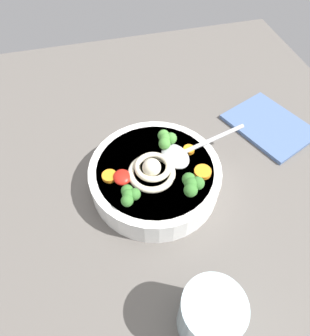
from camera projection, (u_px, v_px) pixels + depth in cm
name	position (u px, v px, depth cm)	size (l,w,h in cm)	color
table_slab	(142.00, 183.00, 58.41)	(99.85, 99.85, 3.53)	#5B5651
soup_bowl	(155.00, 176.00, 53.97)	(22.95, 22.95, 5.03)	white
noodle_pile	(152.00, 170.00, 50.38)	(8.83, 8.66, 3.55)	beige
soup_spoon	(182.00, 153.00, 53.05)	(7.78, 17.49, 1.60)	#B7B7BC
chili_sauce_dollop	(122.00, 177.00, 49.95)	(3.23, 2.91, 1.45)	red
broccoli_floret_rear	(166.00, 139.00, 53.38)	(4.12, 3.54, 3.26)	#7A9E60
broccoli_floret_front	(192.00, 184.00, 47.38)	(4.28, 3.69, 3.39)	#7A9E60
broccoli_floret_right	(129.00, 195.00, 46.45)	(3.77, 3.25, 2.98)	#7A9E60
carrot_slice_beside_chili	(203.00, 172.00, 51.04)	(2.90, 2.90, 0.78)	orange
carrot_slice_beside_noodles	(109.00, 176.00, 50.53)	(2.50, 2.50, 0.73)	orange
carrot_slice_far	(188.00, 148.00, 54.32)	(2.01, 2.01, 0.75)	orange
drinking_glass	(210.00, 315.00, 38.28)	(7.90, 7.90, 9.13)	silver
folded_napkin	(269.00, 125.00, 64.96)	(16.72, 13.15, 0.80)	#4C6693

